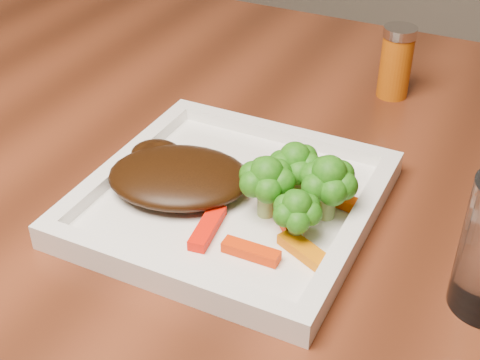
% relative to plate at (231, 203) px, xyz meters
% --- Properties ---
extents(plate, '(0.27, 0.27, 0.01)m').
position_rel_plate_xyz_m(plate, '(0.00, 0.00, 0.00)').
color(plate, white).
rests_on(plate, dining_table).
extents(steak, '(0.17, 0.15, 0.03)m').
position_rel_plate_xyz_m(steak, '(-0.05, -0.01, 0.02)').
color(steak, black).
rests_on(steak, plate).
extents(broccoli_0, '(0.06, 0.06, 0.07)m').
position_rel_plate_xyz_m(broccoli_0, '(0.05, 0.03, 0.04)').
color(broccoli_0, '#3F7713').
rests_on(broccoli_0, plate).
extents(broccoli_1, '(0.08, 0.08, 0.06)m').
position_rel_plate_xyz_m(broccoli_1, '(0.09, 0.01, 0.04)').
color(broccoli_1, '#166C12').
rests_on(broccoli_1, plate).
extents(broccoli_2, '(0.05, 0.05, 0.06)m').
position_rel_plate_xyz_m(broccoli_2, '(0.08, -0.03, 0.04)').
color(broccoli_2, '#2F7012').
rests_on(broccoli_2, plate).
extents(broccoli_3, '(0.07, 0.07, 0.06)m').
position_rel_plate_xyz_m(broccoli_3, '(0.04, -0.01, 0.04)').
color(broccoli_3, '#1B6210').
rests_on(broccoli_3, plate).
extents(carrot_0, '(0.05, 0.01, 0.01)m').
position_rel_plate_xyz_m(carrot_0, '(0.05, -0.07, 0.01)').
color(carrot_0, red).
rests_on(carrot_0, plate).
extents(carrot_1, '(0.06, 0.04, 0.01)m').
position_rel_plate_xyz_m(carrot_1, '(0.10, -0.05, 0.01)').
color(carrot_1, '#D56B03').
rests_on(carrot_1, plate).
extents(carrot_2, '(0.02, 0.06, 0.01)m').
position_rel_plate_xyz_m(carrot_2, '(0.00, -0.06, 0.01)').
color(carrot_2, red).
rests_on(carrot_2, plate).
extents(carrot_3, '(0.05, 0.02, 0.01)m').
position_rel_plate_xyz_m(carrot_3, '(0.10, 0.04, 0.01)').
color(carrot_3, '#FC5004').
rests_on(carrot_3, plate).
extents(carrot_4, '(0.04, 0.06, 0.01)m').
position_rel_plate_xyz_m(carrot_4, '(0.01, 0.05, 0.01)').
color(carrot_4, red).
rests_on(carrot_4, plate).
extents(carrot_5, '(0.05, 0.05, 0.01)m').
position_rel_plate_xyz_m(carrot_5, '(0.06, -0.01, 0.01)').
color(carrot_5, red).
rests_on(carrot_5, plate).
extents(carrot_6, '(0.06, 0.03, 0.01)m').
position_rel_plate_xyz_m(carrot_6, '(0.06, 0.02, 0.01)').
color(carrot_6, orange).
rests_on(carrot_6, plate).
extents(spice_shaker, '(0.04, 0.04, 0.09)m').
position_rel_plate_xyz_m(spice_shaker, '(0.08, 0.31, 0.04)').
color(spice_shaker, '#AD4E09').
rests_on(spice_shaker, dining_table).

